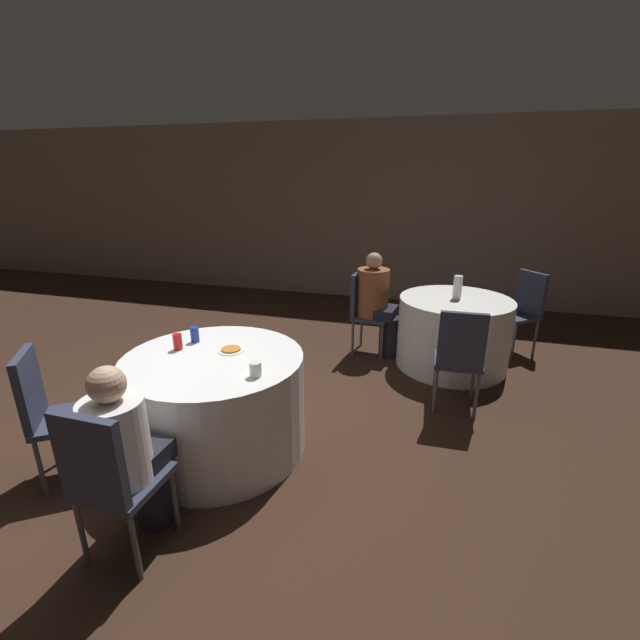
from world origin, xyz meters
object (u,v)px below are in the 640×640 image
at_px(chair_near_southwest, 49,406).
at_px(pizza_plate_near, 231,350).
at_px(chair_near_south, 107,474).
at_px(chair_far_south, 460,353).
at_px(table_near, 217,403).
at_px(chair_far_west, 364,306).
at_px(person_white_shirt, 131,454).
at_px(table_far, 453,333).
at_px(person_floral_shirt, 378,303).
at_px(soda_can_blue, 195,335).
at_px(bottle_far, 458,287).
at_px(chair_far_northeast, 523,305).
at_px(soda_can_red, 178,342).

bearing_deg(chair_near_southwest, pizza_plate_near, 93.43).
distance_m(chair_near_south, chair_far_south, 2.75).
relative_size(table_near, pizza_plate_near, 6.37).
relative_size(chair_far_west, person_white_shirt, 0.85).
xyz_separation_m(chair_near_south, person_white_shirt, (0.00, 0.17, 0.00)).
relative_size(table_far, chair_near_south, 1.24).
height_order(chair_far_south, person_floral_shirt, person_floral_shirt).
xyz_separation_m(chair_far_west, soda_can_blue, (-0.98, -1.94, 0.26)).
relative_size(chair_near_south, soda_can_blue, 7.78).
relative_size(chair_near_south, bottle_far, 3.88).
xyz_separation_m(chair_far_northeast, soda_can_red, (-2.79, -2.65, 0.26)).
distance_m(chair_near_south, bottle_far, 3.59).
bearing_deg(chair_far_west, chair_far_south, 49.00).
distance_m(chair_near_southwest, pizza_plate_near, 1.23).
distance_m(table_far, chair_far_west, 1.02).
bearing_deg(bottle_far, person_floral_shirt, 174.62).
relative_size(chair_near_south, chair_far_south, 1.00).
distance_m(chair_far_west, pizza_plate_near, 2.13).
distance_m(soda_can_blue, bottle_far, 2.71).
distance_m(chair_near_south, chair_far_west, 3.31).
distance_m(table_near, soda_can_red, 0.55).
relative_size(chair_near_south, chair_far_west, 1.00).
distance_m(table_far, chair_far_northeast, 1.02).
bearing_deg(soda_can_blue, chair_far_northeast, 42.06).
distance_m(chair_near_southwest, person_white_shirt, 0.91).
distance_m(table_far, person_white_shirt, 3.42).
bearing_deg(soda_can_blue, pizza_plate_near, -12.81).
relative_size(table_near, person_white_shirt, 1.17).
distance_m(table_far, soda_can_red, 2.88).
bearing_deg(person_floral_shirt, chair_far_northeast, 115.25).
xyz_separation_m(chair_far_northeast, pizza_plate_near, (-2.40, -2.56, 0.20)).
height_order(chair_near_southwest, bottle_far, bottle_far).
bearing_deg(chair_far_northeast, chair_far_west, 66.86).
relative_size(table_far, chair_far_northeast, 1.24).
xyz_separation_m(chair_far_south, bottle_far, (-0.04, 1.02, 0.32)).
bearing_deg(soda_can_blue, chair_far_west, 63.14).
xyz_separation_m(chair_near_southwest, person_floral_shirt, (1.74, 2.76, 0.05)).
xyz_separation_m(person_white_shirt, person_floral_shirt, (0.87, 3.04, 0.05)).
bearing_deg(table_far, person_white_shirt, -120.12).
relative_size(chair_near_southwest, chair_far_south, 1.00).
distance_m(person_floral_shirt, bottle_far, 0.88).
distance_m(pizza_plate_near, soda_can_red, 0.40).
bearing_deg(soda_can_red, table_far, 44.70).
bearing_deg(table_near, bottle_far, 50.49).
relative_size(chair_near_southwest, soda_can_red, 7.78).
bearing_deg(chair_near_southwest, soda_can_blue, 109.27).
bearing_deg(chair_far_west, bottle_far, 90.62).
bearing_deg(chair_near_south, bottle_far, 61.85).
distance_m(table_near, person_floral_shirt, 2.33).
bearing_deg(bottle_far, chair_near_southwest, -133.83).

